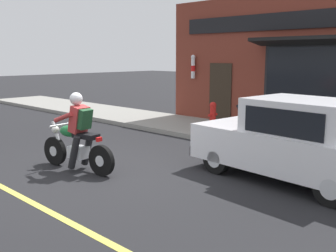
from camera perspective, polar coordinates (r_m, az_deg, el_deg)
ground_plane at (r=8.23m, az=-9.96°, el=-6.53°), size 80.00×80.00×0.00m
sidewalk_curb at (r=13.63m, az=-0.52°, el=0.55°), size 2.60×22.00×0.14m
storefront_building at (r=12.37m, az=18.20°, el=8.56°), size 1.25×9.27×4.20m
motorcycle_with_rider at (r=8.26m, az=-13.04°, el=-1.74°), size 0.66×2.01×1.62m
car_hatchback at (r=7.73m, az=17.78°, el=-2.11°), size 1.93×3.90×1.57m
fire_hydrant at (r=11.58m, az=6.50°, el=1.29°), size 0.36×0.24×0.88m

